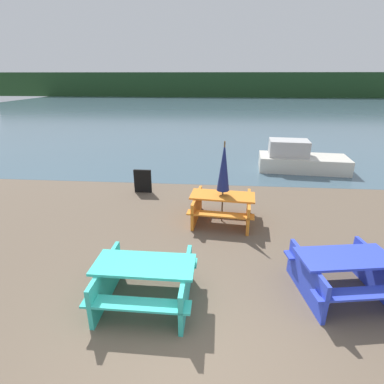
{
  "coord_description": "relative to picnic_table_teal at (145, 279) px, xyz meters",
  "views": [
    {
      "loc": [
        0.35,
        -2.81,
        3.53
      ],
      "look_at": [
        -0.22,
        4.01,
        0.85
      ],
      "focal_mm": 28.0,
      "sensor_mm": 36.0,
      "label": 1
    }
  ],
  "objects": [
    {
      "name": "picnic_table_blue",
      "position": [
        3.28,
        0.48,
        0.0
      ],
      "size": [
        1.73,
        1.61,
        0.74
      ],
      "rotation": [
        0.0,
        0.0,
        0.16
      ],
      "color": "blue",
      "rests_on": "ground_plane"
    },
    {
      "name": "water",
      "position": [
        0.75,
        30.78,
        -0.44
      ],
      "size": [
        60.0,
        50.0,
        0.0
      ],
      "color": "#425B6B",
      "rests_on": "ground_plane"
    },
    {
      "name": "picnic_table_orange",
      "position": [
        1.28,
        3.08,
        -0.01
      ],
      "size": [
        1.72,
        1.53,
        0.72
      ],
      "rotation": [
        0.0,
        0.0,
        -0.1
      ],
      "color": "orange",
      "rests_on": "ground_plane"
    },
    {
      "name": "ground_plane",
      "position": [
        0.75,
        -1.12,
        -0.44
      ],
      "size": [
        60.0,
        60.0,
        0.0
      ],
      "primitive_type": "plane",
      "color": "brown"
    },
    {
      "name": "boat",
      "position": [
        4.35,
        7.82,
        -0.01
      ],
      "size": [
        3.46,
        1.71,
        1.19
      ],
      "rotation": [
        0.0,
        0.0,
        -0.09
      ],
      "color": "beige",
      "rests_on": "water"
    },
    {
      "name": "umbrella_navy",
      "position": [
        1.28,
        3.08,
        1.02
      ],
      "size": [
        0.31,
        0.31,
        2.08
      ],
      "color": "brown",
      "rests_on": "ground_plane"
    },
    {
      "name": "signboard",
      "position": [
        -1.23,
        4.92,
        -0.07
      ],
      "size": [
        0.55,
        0.08,
        0.75
      ],
      "color": "black",
      "rests_on": "ground_plane"
    },
    {
      "name": "picnic_table_teal",
      "position": [
        0.0,
        0.0,
        0.0
      ],
      "size": [
        1.62,
        1.39,
        0.74
      ],
      "rotation": [
        0.0,
        0.0,
        -0.01
      ],
      "color": "#33B7A8",
      "rests_on": "ground_plane"
    },
    {
      "name": "far_treeline",
      "position": [
        0.75,
        50.78,
        1.56
      ],
      "size": [
        80.0,
        1.6,
        4.0
      ],
      "color": "#1E3D1E",
      "rests_on": "water"
    }
  ]
}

